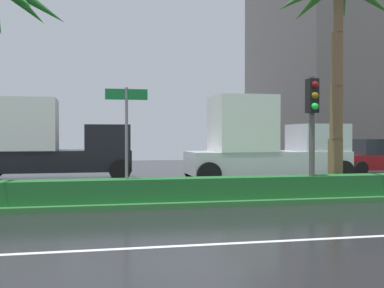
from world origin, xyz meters
TOP-DOWN VIEW (x-y plane):
  - ground_plane at (0.00, 9.00)m, footprint 90.00×42.00m
  - near_lane_divider_stripe at (0.00, 2.00)m, footprint 81.00×0.14m
  - median_strip at (0.00, 8.00)m, footprint 85.50×4.00m
  - median_hedge at (0.00, 6.60)m, footprint 76.50×0.70m
  - palm_tree_centre_left at (5.51, 7.37)m, footprint 3.86×4.01m
  - traffic_signal_median_right at (4.16, 6.36)m, footprint 0.28×0.43m
  - street_name_sign at (-1.02, 6.50)m, footprint 1.10×0.08m
  - box_truck_lead at (-3.52, 15.19)m, footprint 6.40×2.64m
  - box_truck_following at (4.94, 12.10)m, footprint 6.40×2.64m
  - car_in_traffic_second at (12.03, 14.94)m, footprint 4.30×2.02m
  - building_far_right at (19.89, 28.25)m, footprint 16.18×13.98m

SIDE VIEW (x-z plane):
  - ground_plane at x=0.00m, z-range -0.10..0.00m
  - near_lane_divider_stripe at x=0.00m, z-range 0.00..0.01m
  - median_strip at x=0.00m, z-range 0.00..0.15m
  - median_hedge at x=0.00m, z-range 0.15..0.75m
  - car_in_traffic_second at x=12.03m, z-range -0.03..1.69m
  - box_truck_lead at x=-3.52m, z-range -0.18..3.28m
  - box_truck_following at x=4.94m, z-range -0.18..3.28m
  - street_name_sign at x=-1.02m, z-range 0.58..3.58m
  - traffic_signal_median_right at x=4.16m, z-range 0.79..4.20m
  - palm_tree_centre_left at x=5.51m, z-range 2.31..9.42m
  - building_far_right at x=19.89m, z-range 0.00..16.29m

